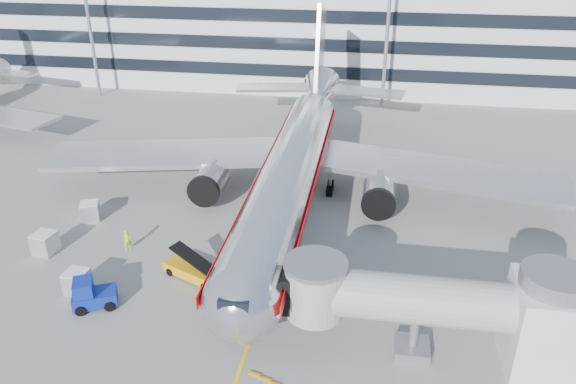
# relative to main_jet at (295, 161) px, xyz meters

# --- Properties ---
(ground) EXTENTS (180.00, 180.00, 0.00)m
(ground) POSITION_rel_main_jet_xyz_m (0.00, -11.72, -4.23)
(ground) COLOR gray
(ground) RESTS_ON ground
(lead_in_line) EXTENTS (0.25, 70.00, 0.01)m
(lead_in_line) POSITION_rel_main_jet_xyz_m (0.00, -1.72, -4.23)
(lead_in_line) COLOR yellow
(lead_in_line) RESTS_ON ground
(main_jet) EXTENTS (50.95, 48.70, 16.06)m
(main_jet) POSITION_rel_main_jet_xyz_m (0.00, 0.00, 0.00)
(main_jet) COLOR silver
(main_jet) RESTS_ON ground
(jet_bridge) EXTENTS (17.80, 4.50, 7.00)m
(jet_bridge) POSITION_rel_main_jet_xyz_m (12.18, -19.72, -0.36)
(jet_bridge) COLOR silver
(jet_bridge) RESTS_ON ground
(terminal) EXTENTS (150.00, 24.25, 15.60)m
(terminal) POSITION_rel_main_jet_xyz_m (0.00, 46.23, 3.57)
(terminal) COLOR silver
(terminal) RESTS_ON ground
(light_mast_centre) EXTENTS (2.40, 1.20, 25.45)m
(light_mast_centre) POSITION_rel_main_jet_xyz_m (8.00, 30.28, 10.64)
(light_mast_centre) COLOR gray
(light_mast_centre) RESTS_ON ground
(belt_loader) EXTENTS (5.14, 3.60, 2.44)m
(belt_loader) POSITION_rel_main_jet_xyz_m (-5.75, -14.00, -3.54)
(belt_loader) COLOR #DE9B09
(belt_loader) RESTS_ON ground
(baggage_tug) EXTENTS (3.47, 2.89, 2.27)m
(baggage_tug) POSITION_rel_main_jet_xyz_m (-11.83, -18.53, -3.25)
(baggage_tug) COLOR navy
(baggage_tug) RESTS_ON ground
(cargo_container_left) EXTENTS (1.93, 1.93, 1.80)m
(cargo_container_left) POSITION_rel_main_jet_xyz_m (-18.95, -12.49, -3.33)
(cargo_container_left) COLOR silver
(cargo_container_left) RESTS_ON ground
(cargo_container_right) EXTENTS (2.06, 2.06, 1.69)m
(cargo_container_right) POSITION_rel_main_jet_xyz_m (-17.94, -6.62, -3.38)
(cargo_container_right) COLOR silver
(cargo_container_right) RESTS_ON ground
(cargo_container_front) EXTENTS (1.72, 1.72, 1.71)m
(cargo_container_front) POSITION_rel_main_jet_xyz_m (-13.72, -17.03, -3.38)
(cargo_container_front) COLOR silver
(cargo_container_front) RESTS_ON ground
(ramp_worker) EXTENTS (0.79, 0.79, 1.85)m
(ramp_worker) POSITION_rel_main_jet_xyz_m (-12.42, -10.99, -3.31)
(ramp_worker) COLOR #97FF1A
(ramp_worker) RESTS_ON ground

